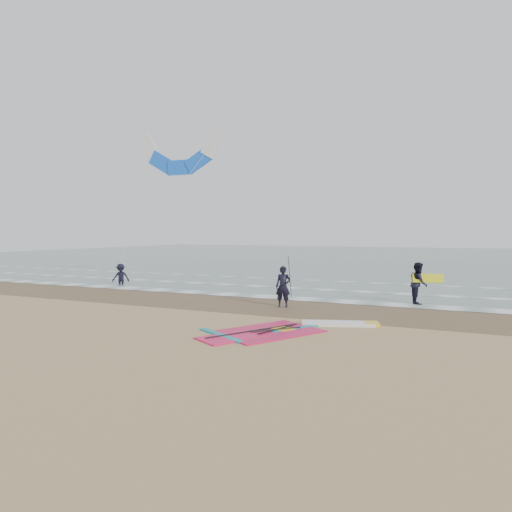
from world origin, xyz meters
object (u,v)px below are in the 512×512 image
at_px(person_standing, 283,287).
at_px(surf_kite, 180,157).
at_px(windsurf_rig, 289,329).
at_px(person_walking, 418,283).
at_px(person_wading, 121,271).

height_order(person_standing, surf_kite, surf_kite).
xyz_separation_m(windsurf_rig, person_standing, (-1.79, 4.25, 0.85)).
xyz_separation_m(person_walking, surf_kite, (-14.77, 3.55, 7.07)).
bearing_deg(person_walking, person_standing, 109.94).
xyz_separation_m(person_walking, person_wading, (-17.12, 0.57, -0.12)).
xyz_separation_m(windsurf_rig, person_walking, (3.40, 7.45, 0.90)).
height_order(person_walking, surf_kite, surf_kite).
bearing_deg(person_walking, person_wading, 76.38).
distance_m(person_standing, person_walking, 6.10).
bearing_deg(person_standing, surf_kite, 136.52).
bearing_deg(person_walking, surf_kite, 64.78).
height_order(windsurf_rig, person_standing, person_standing).
height_order(person_standing, person_walking, person_walking).
relative_size(windsurf_rig, surf_kite, 0.62).
distance_m(person_standing, surf_kite, 13.71).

